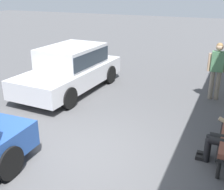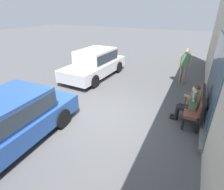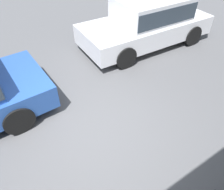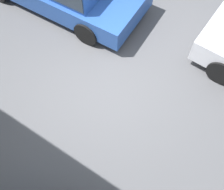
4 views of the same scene
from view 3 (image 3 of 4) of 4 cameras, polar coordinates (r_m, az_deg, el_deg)
ground_plane at (r=4.50m, az=-5.95°, el=-9.70°), size 60.00×60.00×0.00m
parked_car_near at (r=7.15m, az=9.41°, el=18.75°), size 4.17×1.93×1.45m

